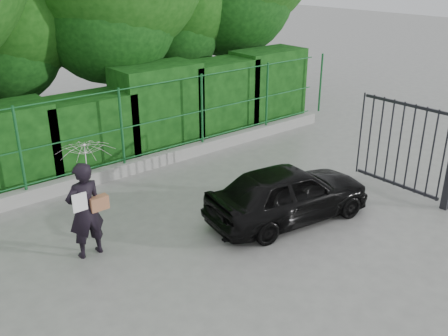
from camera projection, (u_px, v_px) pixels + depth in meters
ground at (236, 263)px, 8.39m from camera, size 80.00×80.00×0.00m
kerb at (110, 173)px, 11.55m from camera, size 14.00×0.25×0.30m
fence at (114, 128)px, 11.27m from camera, size 14.13×0.06×1.80m
hedge at (94, 125)px, 12.03m from camera, size 14.20×1.20×2.26m
gate at (432, 148)px, 10.11m from camera, size 0.22×2.33×2.36m
woman at (87, 183)px, 8.21m from camera, size 0.94×0.96×2.02m
car at (289, 193)px, 9.61m from camera, size 3.50×1.84×1.13m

